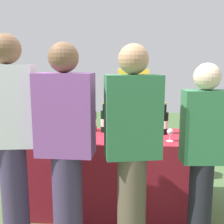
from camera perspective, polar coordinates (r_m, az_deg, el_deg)
ground_plane at (r=3.18m, az=-0.00°, el=-18.91°), size 12.00×12.00×0.00m
tasting_table at (r=3.01m, az=-0.00°, el=-12.25°), size 1.86×0.71×0.80m
wine_bottle_0 at (r=3.13m, az=-12.11°, el=-1.65°), size 0.07×0.07×0.34m
wine_bottle_1 at (r=3.08m, az=-7.03°, el=-1.86°), size 0.07×0.07×0.32m
wine_bottle_2 at (r=3.06m, az=-3.87°, el=-1.85°), size 0.07×0.07×0.32m
wine_bottle_3 at (r=3.01m, az=-1.71°, el=-1.88°), size 0.07×0.07×0.33m
wine_bottle_4 at (r=2.97m, az=1.58°, el=-2.28°), size 0.07×0.07×0.31m
wine_bottle_5 at (r=3.02m, az=4.61°, el=-2.07°), size 0.07×0.07×0.31m
wine_bottle_6 at (r=2.95m, az=7.99°, el=-2.52°), size 0.07×0.07×0.30m
wine_bottle_7 at (r=2.98m, az=10.80°, el=-2.20°), size 0.08×0.08×0.34m
wine_glass_0 at (r=2.79m, az=-8.99°, el=-3.62°), size 0.06×0.06×0.13m
wine_glass_1 at (r=2.70m, az=0.84°, el=-4.05°), size 0.07×0.07×0.13m
wine_glass_2 at (r=2.71m, az=5.53°, el=-3.79°), size 0.07×0.07×0.14m
wine_glass_3 at (r=2.78m, az=8.35°, el=-3.70°), size 0.06×0.06×0.12m
wine_glass_4 at (r=2.72m, az=11.86°, el=-4.16°), size 0.07×0.07×0.12m
ice_bucket at (r=2.96m, az=-11.74°, el=-2.73°), size 0.23×0.23×0.20m
server_pouring at (r=3.41m, az=4.29°, el=-0.11°), size 0.36×0.23×1.70m
guest_0 at (r=2.40m, az=-20.04°, el=-4.40°), size 0.43×0.27×1.76m
guest_1 at (r=2.19m, az=-9.44°, el=-6.75°), size 0.44×0.26×1.69m
guest_2 at (r=2.14m, az=4.21°, el=-7.10°), size 0.45×0.29×1.68m
guest_3 at (r=2.33m, az=18.22°, el=-7.74°), size 0.35×0.21×1.54m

